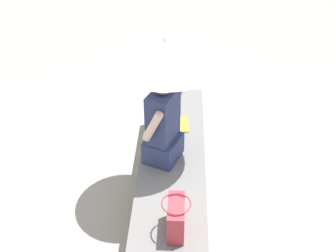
{
  "coord_description": "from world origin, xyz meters",
  "views": [
    {
      "loc": [
        3.06,
        0.09,
        3.0
      ],
      "look_at": [
        0.02,
        -0.04,
        0.84
      ],
      "focal_mm": 44.68,
      "sensor_mm": 36.0,
      "label": 1
    }
  ],
  "objects_px": {
    "parasol": "(165,53)",
    "magazine": "(178,124)",
    "person_seated": "(163,123)",
    "handbag_black": "(176,217)"
  },
  "relations": [
    {
      "from": "parasol",
      "to": "magazine",
      "type": "bearing_deg",
      "value": 166.24
    },
    {
      "from": "handbag_black",
      "to": "parasol",
      "type": "bearing_deg",
      "value": -172.18
    },
    {
      "from": "person_seated",
      "to": "handbag_black",
      "type": "xyz_separation_m",
      "value": [
        0.87,
        0.14,
        -0.24
      ]
    },
    {
      "from": "parasol",
      "to": "person_seated",
      "type": "bearing_deg",
      "value": -11.1
    },
    {
      "from": "person_seated",
      "to": "handbag_black",
      "type": "height_order",
      "value": "person_seated"
    },
    {
      "from": "person_seated",
      "to": "handbag_black",
      "type": "relative_size",
      "value": 2.97
    },
    {
      "from": "person_seated",
      "to": "magazine",
      "type": "distance_m",
      "value": 0.67
    },
    {
      "from": "person_seated",
      "to": "magazine",
      "type": "height_order",
      "value": "person_seated"
    },
    {
      "from": "magazine",
      "to": "handbag_black",
      "type": "bearing_deg",
      "value": -4.46
    },
    {
      "from": "parasol",
      "to": "magazine",
      "type": "xyz_separation_m",
      "value": [
        -0.46,
        0.11,
        -1.03
      ]
    }
  ]
}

